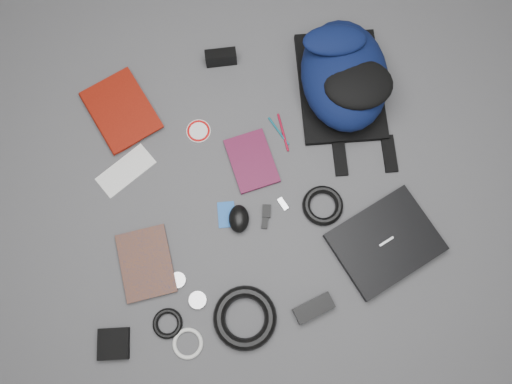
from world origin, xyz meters
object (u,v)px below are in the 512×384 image
object	(u,v)px
comic_book	(121,270)
mouse	(239,219)
textbook_red	(96,125)
dvd_case	(252,161)
pouch	(114,344)
laptop	(385,242)
compact_camera	(221,57)
backpack	(344,75)
power_brick	(314,308)

from	to	relation	value
comic_book	mouse	bearing A→B (deg)	9.38
textbook_red	dvd_case	xyz separation A→B (m)	(0.49, -0.28, -0.01)
pouch	dvd_case	bearing A→B (deg)	38.21
textbook_red	mouse	world-z (taller)	mouse
comic_book	pouch	world-z (taller)	pouch
laptop	compact_camera	world-z (taller)	compact_camera
backpack	compact_camera	size ratio (longest dim) A/B	4.14
textbook_red	pouch	size ratio (longest dim) A/B	2.78
textbook_red	power_brick	xyz separation A→B (m)	(0.54, -0.81, 0.00)
mouse	pouch	distance (m)	0.56
mouse	compact_camera	bearing A→B (deg)	95.69
compact_camera	textbook_red	bearing A→B (deg)	-156.97
dvd_case	laptop	bearing A→B (deg)	-51.18
textbook_red	power_brick	distance (m)	0.97
laptop	pouch	xyz separation A→B (m)	(-0.93, -0.07, -0.00)
compact_camera	power_brick	bearing A→B (deg)	-77.59
laptop	comic_book	xyz separation A→B (m)	(-0.86, 0.16, -0.01)
comic_book	dvd_case	bearing A→B (deg)	27.12
comic_book	textbook_red	bearing A→B (deg)	89.44
textbook_red	comic_book	distance (m)	0.52
laptop	comic_book	distance (m)	0.87
dvd_case	backpack	bearing A→B (deg)	23.02
dvd_case	pouch	world-z (taller)	pouch
power_brick	pouch	world-z (taller)	power_brick
comic_book	mouse	size ratio (longest dim) A/B	2.40
backpack	compact_camera	world-z (taller)	backpack
backpack	power_brick	size ratio (longest dim) A/B	3.60
dvd_case	pouch	xyz separation A→B (m)	(-0.58, -0.46, 0.00)
laptop	compact_camera	bearing A→B (deg)	98.26
comic_book	pouch	distance (m)	0.23
compact_camera	dvd_case	bearing A→B (deg)	-80.85
backpack	textbook_red	distance (m)	0.88
textbook_red	mouse	size ratio (longest dim) A/B	2.82
laptop	pouch	bearing A→B (deg)	168.75
compact_camera	power_brick	size ratio (longest dim) A/B	0.87
backpack	comic_book	bearing A→B (deg)	-143.06
textbook_red	dvd_case	world-z (taller)	textbook_red
compact_camera	comic_book	bearing A→B (deg)	-119.73
backpack	laptop	xyz separation A→B (m)	(-0.04, -0.58, -0.08)
comic_book	compact_camera	distance (m)	0.82
textbook_red	comic_book	bearing A→B (deg)	-108.31
backpack	compact_camera	distance (m)	0.45
power_brick	dvd_case	bearing A→B (deg)	85.86
laptop	mouse	distance (m)	0.49
mouse	power_brick	distance (m)	0.38
comic_book	backpack	bearing A→B (deg)	27.29
comic_book	mouse	world-z (taller)	mouse
dvd_case	pouch	distance (m)	0.74
laptop	textbook_red	world-z (taller)	laptop
mouse	textbook_red	bearing A→B (deg)	145.23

